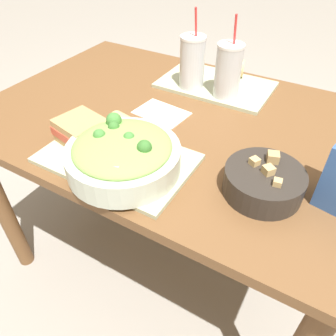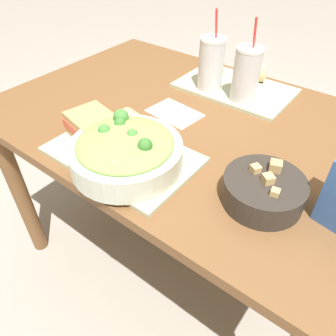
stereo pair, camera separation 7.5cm
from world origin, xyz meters
name	(u,v)px [view 2 (the right image)]	position (x,y,z in m)	size (l,w,h in m)	color
ground_plane	(181,254)	(0.00, 0.00, 0.00)	(12.00, 12.00, 0.00)	gray
dining_table	(185,144)	(0.00, 0.00, 0.61)	(1.19, 0.82, 0.71)	brown
tray_near	(122,155)	(-0.02, -0.26, 0.72)	(0.38, 0.24, 0.01)	#B2BC99
tray_far	(235,88)	(0.03, 0.25, 0.72)	(0.38, 0.24, 0.01)	#B2BC99
salad_bowl	(126,151)	(0.02, -0.29, 0.77)	(0.27, 0.27, 0.11)	beige
soup_bowl	(263,190)	(0.34, -0.19, 0.74)	(0.18, 0.18, 0.08)	#2D2823
sandwich_near	(91,124)	(-0.14, -0.25, 0.75)	(0.14, 0.13, 0.06)	tan
baguette_near	(137,126)	(-0.04, -0.18, 0.75)	(0.12, 0.08, 0.06)	tan
baguette_far	(255,72)	(0.06, 0.33, 0.75)	(0.09, 0.08, 0.06)	tan
drink_cup_dark	(211,66)	(-0.03, 0.18, 0.80)	(0.08, 0.08, 0.26)	silver
drink_cup_red	(246,76)	(0.09, 0.18, 0.80)	(0.08, 0.08, 0.25)	silver
napkin_folded	(175,113)	(-0.04, -0.01, 0.71)	(0.17, 0.13, 0.00)	silver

